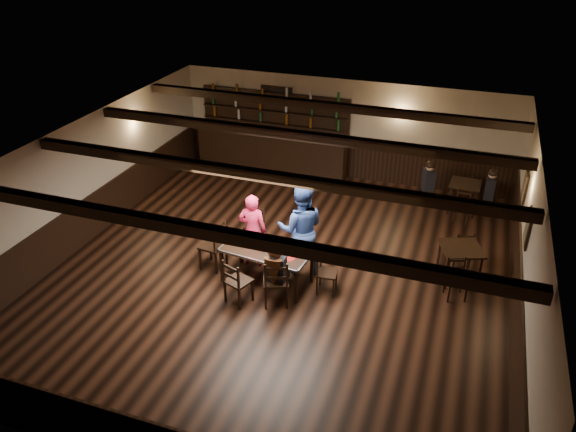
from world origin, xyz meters
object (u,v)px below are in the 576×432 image
(chair_near_left, at_px, (235,279))
(woman_pink, at_px, (253,230))
(bar_counter, at_px, (273,146))
(man_blue, at_px, (301,229))
(dining_table, at_px, (267,252))
(cake, at_px, (246,240))
(chair_near_right, at_px, (276,280))

(chair_near_left, height_order, woman_pink, woman_pink)
(chair_near_left, bearing_deg, bar_counter, 104.09)
(woman_pink, bearing_deg, man_blue, 176.23)
(chair_near_left, bearing_deg, dining_table, 70.68)
(man_blue, distance_m, bar_counter, 5.09)
(man_blue, height_order, cake, man_blue)
(dining_table, distance_m, cake, 0.51)
(dining_table, distance_m, man_blue, 0.83)
(dining_table, height_order, woman_pink, woman_pink)
(chair_near_right, bearing_deg, woman_pink, 128.49)
(chair_near_right, relative_size, woman_pink, 0.62)
(chair_near_left, xyz_separation_m, bar_counter, (-1.50, 5.99, 0.18))
(man_blue, bearing_deg, cake, 8.91)
(dining_table, bearing_deg, man_blue, 50.49)
(chair_near_left, xyz_separation_m, woman_pink, (-0.21, 1.37, 0.25))
(chair_near_left, height_order, cake, chair_near_left)
(dining_table, height_order, man_blue, man_blue)
(chair_near_left, bearing_deg, cake, 100.35)
(man_blue, bearing_deg, chair_near_left, 44.68)
(bar_counter, bearing_deg, cake, -75.18)
(cake, distance_m, bar_counter, 5.17)
(dining_table, relative_size, bar_counter, 0.41)
(woman_pink, bearing_deg, dining_table, 125.76)
(cake, height_order, bar_counter, bar_counter)
(chair_near_left, height_order, bar_counter, bar_counter)
(woman_pink, bearing_deg, cake, 85.44)
(cake, bearing_deg, chair_near_right, -41.27)
(dining_table, relative_size, cake, 6.46)
(bar_counter, bearing_deg, chair_near_left, -75.91)
(dining_table, xyz_separation_m, man_blue, (0.50, 0.60, 0.29))
(dining_table, bearing_deg, cake, 164.22)
(chair_near_right, xyz_separation_m, bar_counter, (-2.24, 5.81, 0.15))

